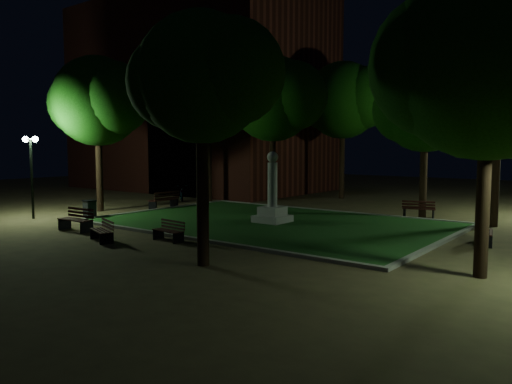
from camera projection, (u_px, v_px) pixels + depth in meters
ground at (245, 229)px, 21.11m from camera, size 80.00×80.00×0.00m
lawn at (272, 223)px, 22.69m from camera, size 15.00×10.00×0.08m
lawn_kerb at (272, 222)px, 22.69m from camera, size 15.40×10.40×0.12m
monument at (272, 203)px, 22.61m from camera, size 1.40×1.40×3.20m
building_main at (199, 99)px, 40.93m from camera, size 20.00×12.00×15.00m
tree_west at (98, 101)px, 26.53m from camera, size 5.87×4.79×8.31m
tree_north_wl at (274, 99)px, 28.61m from camera, size 6.04×4.93×8.70m
tree_north_er at (427, 108)px, 24.08m from camera, size 5.31×4.33×7.55m
tree_ne at (501, 102)px, 21.30m from camera, size 4.80×3.92×7.36m
tree_east at (494, 58)px, 12.81m from camera, size 6.51×5.31×8.43m
tree_se at (203, 78)px, 14.21m from camera, size 4.64×3.79×7.37m
tree_nw at (209, 99)px, 30.69m from camera, size 5.68×4.64×8.72m
tree_far_north at (344, 100)px, 33.04m from camera, size 6.26×5.11×9.11m
lamppost_sw at (31, 160)px, 23.99m from camera, size 1.18×0.28×3.99m
lamppost_nw at (216, 151)px, 36.54m from camera, size 1.18×0.28×4.56m
bench_near_left at (103, 231)px, 18.48m from camera, size 1.53×0.96×0.79m
bench_near_right at (169, 231)px, 18.56m from camera, size 1.42×0.61×0.76m
bench_west_near at (77, 220)px, 20.76m from camera, size 1.73×0.68×0.94m
bench_left_side at (164, 201)px, 28.01m from camera, size 0.66×1.80×0.98m
bench_right_side at (482, 233)px, 17.94m from camera, size 0.88×1.69×0.88m
bench_far_side at (419, 210)px, 24.57m from camera, size 1.64×0.88×0.85m
trash_bin at (90, 209)px, 24.29m from camera, size 0.55×0.55×0.90m
bicycle at (182, 193)px, 32.20m from camera, size 1.93×1.78×1.02m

